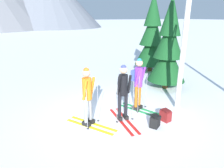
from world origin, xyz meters
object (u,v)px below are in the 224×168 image
at_px(pine_tree_mid, 152,37).
at_px(birch_tree_tall, 184,41).
at_px(backpack_on_snow_beside, 165,115).
at_px(skier_in_orange, 88,94).
at_px(skier_in_purple, 138,81).
at_px(pine_tree_near, 168,48).
at_px(backpack_on_snow_front, 155,121).
at_px(skier_in_black, 123,90).

height_order(pine_tree_mid, birch_tree_tall, birch_tree_tall).
height_order(birch_tree_tall, backpack_on_snow_beside, birch_tree_tall).
bearing_deg(skier_in_orange, skier_in_purple, 7.96).
xyz_separation_m(skier_in_purple, pine_tree_near, (2.41, 1.33, 0.78)).
distance_m(skier_in_purple, pine_tree_near, 2.86).
xyz_separation_m(skier_in_purple, birch_tree_tall, (1.39, -0.53, 1.34)).
distance_m(pine_tree_mid, backpack_on_snow_front, 6.89).
xyz_separation_m(skier_in_orange, backpack_on_snow_beside, (2.30, -0.83, -0.83)).
xyz_separation_m(pine_tree_near, pine_tree_mid, (1.21, 2.84, 0.20)).
relative_size(birch_tree_tall, backpack_on_snow_front, 11.97).
relative_size(pine_tree_mid, backpack_on_snow_beside, 11.84).
distance_m(skier_in_orange, backpack_on_snow_beside, 2.58).
xyz_separation_m(skier_in_black, pine_tree_near, (3.25, 1.78, 0.85)).
relative_size(skier_in_black, birch_tree_tall, 0.38).
bearing_deg(skier_in_purple, backpack_on_snow_beside, -71.98).
bearing_deg(backpack_on_snow_front, skier_in_purple, 82.15).
bearing_deg(skier_in_orange, backpack_on_snow_front, -29.22).
xyz_separation_m(skier_in_orange, skier_in_black, (1.10, -0.18, -0.00)).
height_order(pine_tree_near, birch_tree_tall, birch_tree_tall).
relative_size(skier_in_black, backpack_on_snow_front, 4.58).
relative_size(skier_in_purple, birch_tree_tall, 0.39).
relative_size(birch_tree_tall, backpack_on_snow_beside, 12.55).
distance_m(skier_in_orange, backpack_on_snow_front, 2.19).
xyz_separation_m(skier_in_purple, pine_tree_mid, (3.62, 4.18, 0.98)).
distance_m(skier_in_orange, pine_tree_near, 4.71).
bearing_deg(backpack_on_snow_beside, backpack_on_snow_front, -163.61).
bearing_deg(pine_tree_near, backpack_on_snow_beside, -130.06).
bearing_deg(skier_in_purple, pine_tree_near, 28.99).
xyz_separation_m(birch_tree_tall, backpack_on_snow_beside, (-1.03, -0.57, -2.23)).
bearing_deg(skier_in_black, skier_in_purple, 28.11).
distance_m(skier_in_orange, skier_in_black, 1.11).
distance_m(skier_in_black, pine_tree_mid, 6.51).
bearing_deg(skier_in_purple, backpack_on_snow_front, -97.85).
relative_size(skier_in_purple, backpack_on_snow_beside, 4.92).
height_order(pine_tree_near, backpack_on_snow_beside, pine_tree_near).
distance_m(skier_in_purple, backpack_on_snow_front, 1.55).
bearing_deg(skier_in_purple, skier_in_orange, -172.04).
relative_size(skier_in_orange, backpack_on_snow_beside, 4.79).
height_order(skier_in_black, backpack_on_snow_beside, skier_in_black).
bearing_deg(pine_tree_mid, pine_tree_near, -113.15).
height_order(pine_tree_mid, backpack_on_snow_front, pine_tree_mid).
bearing_deg(pine_tree_mid, backpack_on_snow_front, -124.93).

